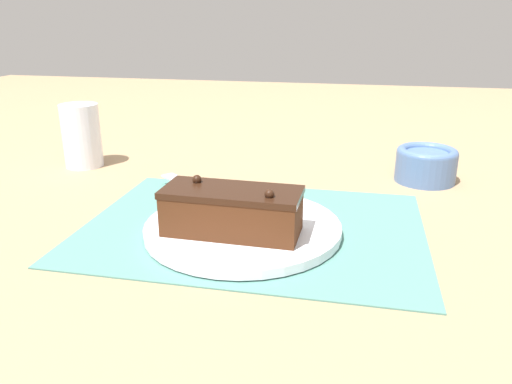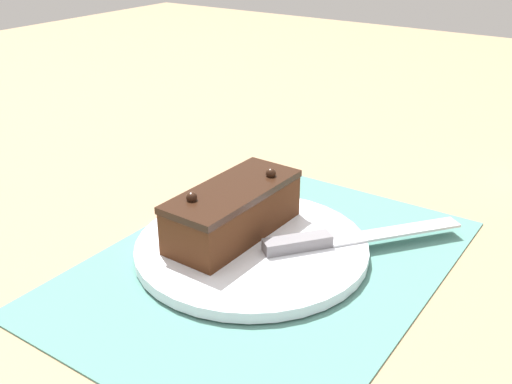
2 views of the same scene
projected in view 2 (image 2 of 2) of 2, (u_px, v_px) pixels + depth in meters
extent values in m
plane|color=#9E7F5B|center=(266.00, 265.00, 0.66)|extent=(3.00, 3.00, 0.00)
cube|color=slate|center=(266.00, 264.00, 0.65)|extent=(0.46, 0.34, 0.00)
cylinder|color=white|center=(252.00, 247.00, 0.67)|extent=(0.26, 0.26, 0.01)
cube|color=#472614|center=(233.00, 214.00, 0.68)|extent=(0.17, 0.08, 0.05)
cube|color=black|center=(233.00, 191.00, 0.67)|extent=(0.17, 0.08, 0.01)
sphere|color=black|center=(271.00, 173.00, 0.69)|extent=(0.01, 0.01, 0.01)
sphere|color=black|center=(192.00, 197.00, 0.63)|extent=(0.01, 0.01, 0.01)
cube|color=slate|center=(297.00, 243.00, 0.65)|extent=(0.07, 0.06, 0.01)
cube|color=#B7BABF|center=(394.00, 232.00, 0.69)|extent=(0.14, 0.12, 0.00)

